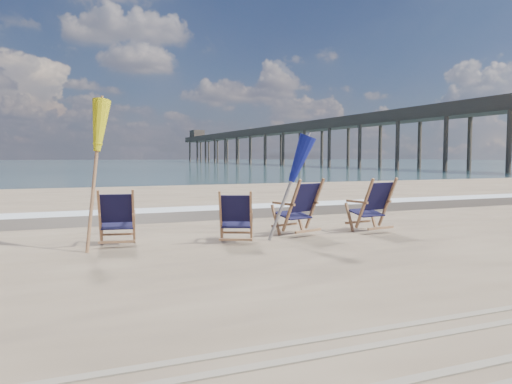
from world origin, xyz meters
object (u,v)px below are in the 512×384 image
beach_chair_2 (315,206)px  beach_chair_3 (388,205)px  umbrella_yellow (93,131)px  beach_chair_0 (133,217)px  umbrella_blue (287,160)px  fishing_pier (297,139)px  beach_chair_1 (251,217)px

beach_chair_2 → beach_chair_3: (1.52, -0.26, -0.00)m
umbrella_yellow → beach_chair_0: bearing=10.5°
beach_chair_0 → umbrella_blue: bearing=179.0°
umbrella_blue → fishing_pier: bearing=62.5°
beach_chair_2 → umbrella_yellow: bearing=-15.5°
fishing_pier → beach_chair_0: bearing=-119.3°
beach_chair_0 → umbrella_blue: size_ratio=0.50×
beach_chair_1 → beach_chair_3: beach_chair_3 is taller
beach_chair_0 → beach_chair_1: (1.90, -0.59, -0.02)m
umbrella_yellow → beach_chair_3: bearing=-2.1°
beach_chair_2 → beach_chair_3: bearing=154.0°
beach_chair_2 → umbrella_yellow: 4.30m
beach_chair_1 → beach_chair_2: 1.64m
beach_chair_1 → beach_chair_0: bearing=6.4°
beach_chair_0 → fishing_pier: size_ratio=0.01×
beach_chair_0 → beach_chair_1: 1.99m
umbrella_blue → fishing_pier: size_ratio=0.01×
beach_chair_3 → umbrella_blue: bearing=-2.2°
beach_chair_1 → fishing_pier: size_ratio=0.01×
umbrella_blue → fishing_pier: fishing_pier is taller
beach_chair_0 → beach_chair_3: size_ratio=0.89×
beach_chair_0 → fishing_pier: 81.79m
beach_chair_0 → beach_chair_1: size_ratio=1.04×
beach_chair_0 → beach_chair_3: (4.97, -0.32, 0.06)m
beach_chair_1 → umbrella_blue: (0.71, 0.06, 0.99)m
beach_chair_2 → umbrella_blue: bearing=13.0°
beach_chair_0 → beach_chair_3: beach_chair_3 is taller
umbrella_blue → beach_chair_0: bearing=168.4°
beach_chair_1 → beach_chair_3: size_ratio=0.85×
beach_chair_0 → umbrella_blue: (2.61, -0.53, 0.97)m
beach_chair_3 → umbrella_yellow: 5.77m
umbrella_yellow → beach_chair_2: bearing=0.8°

